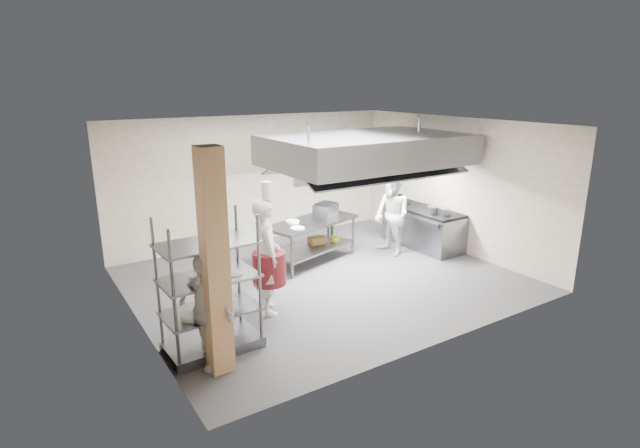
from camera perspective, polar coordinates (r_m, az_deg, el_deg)
floor at (r=9.83m, az=0.48°, el=-6.33°), size 7.00×7.00×0.00m
ceiling at (r=9.13m, az=0.52°, el=11.37°), size 7.00×7.00×0.00m
wall_back at (r=11.94m, az=-7.44°, el=5.05°), size 7.00×0.00×7.00m
wall_left at (r=8.07m, az=-20.79°, el=-1.15°), size 0.00×6.00×6.00m
wall_right at (r=11.61m, az=15.15°, el=4.33°), size 0.00×6.00×6.00m
column at (r=6.48m, az=-11.92°, el=-4.53°), size 0.30×0.30×3.00m
exhaust_hood at (r=10.27m, az=5.42°, el=8.45°), size 4.00×2.50×0.60m
hood_strip_a at (r=9.79m, az=1.19°, el=6.26°), size 1.60×0.12×0.04m
hood_strip_b at (r=10.89m, az=9.14°, el=7.04°), size 1.60×0.12×0.04m
wall_shelf at (r=12.66m, az=0.29°, el=5.81°), size 1.50×0.28×0.04m
island at (r=10.64m, az=-0.95°, el=-1.97°), size 2.28×1.44×0.91m
island_worktop at (r=10.52m, az=-0.96°, el=0.23°), size 2.28×1.44×0.06m
island_undershelf at (r=10.69m, az=-0.95°, el=-2.76°), size 2.09×1.31×0.04m
pass_rack at (r=7.18m, az=-12.56°, el=-6.81°), size 1.36×0.83×1.99m
cooking_range at (r=11.91m, az=11.65°, el=-0.52°), size 0.80×2.00×0.84m
range_top at (r=11.79m, az=11.77°, el=1.58°), size 0.78×1.96×0.06m
chef_head at (r=8.22m, az=-6.16°, el=-3.71°), size 0.61×0.80×1.96m
chef_line at (r=11.11m, az=8.19°, el=1.01°), size 0.73×0.91×1.79m
chef_plating at (r=6.88m, az=-12.95°, el=-9.64°), size 0.76×1.02×1.60m
griddle at (r=10.94m, az=0.66°, el=1.68°), size 0.62×0.57×0.24m
wicker_basket at (r=10.88m, az=-0.35°, el=-1.88°), size 0.37×0.27×0.16m
stockpot at (r=11.34m, az=12.75°, el=1.55°), size 0.25×0.25×0.17m
plate_stack at (r=7.32m, az=-12.38°, el=-9.42°), size 0.28×0.28×0.05m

